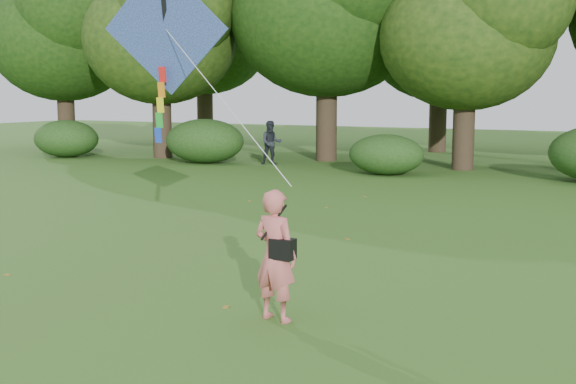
% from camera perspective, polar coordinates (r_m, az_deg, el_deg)
% --- Properties ---
extents(ground, '(100.00, 100.00, 0.00)m').
position_cam_1_polar(ground, '(8.59, -4.70, -11.73)').
color(ground, '#265114').
rests_on(ground, ground).
extents(man_kite_flyer, '(0.68, 0.51, 1.68)m').
position_cam_1_polar(man_kite_flyer, '(9.12, -1.01, -5.03)').
color(man_kite_flyer, '#CD6360').
rests_on(man_kite_flyer, ground).
extents(bystander_left, '(1.07, 1.03, 1.75)m').
position_cam_1_polar(bystander_left, '(28.83, -1.34, 3.92)').
color(bystander_left, '#22262D').
rests_on(bystander_left, ground).
extents(crossbody_bag, '(0.43, 0.20, 0.69)m').
position_cam_1_polar(crossbody_bag, '(9.01, -0.44, -4.45)').
color(crossbody_bag, black).
rests_on(crossbody_bag, ground).
extents(flying_kite, '(4.65, 2.71, 3.31)m').
position_cam_1_polar(flying_kite, '(12.60, -9.65, 12.35)').
color(flying_kite, '#2851AF').
rests_on(flying_kite, ground).
extents(shrub_band, '(39.15, 3.22, 1.88)m').
position_cam_1_polar(shrub_band, '(25.07, 15.26, 3.00)').
color(shrub_band, '#264919').
rests_on(shrub_band, ground).
extents(fallen_leaves, '(10.50, 12.53, 0.01)m').
position_cam_1_polar(fallen_leaves, '(13.50, 0.80, -4.40)').
color(fallen_leaves, olive).
rests_on(fallen_leaves, ground).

